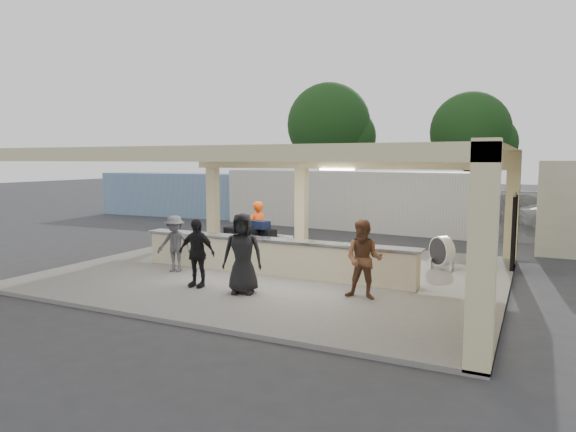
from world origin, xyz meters
The scene contains 15 objects.
ground centered at (0.00, 0.00, 0.00)m, with size 120.00×120.00×0.00m, color #2B2B2E.
pavilion centered at (0.21, 0.66, 1.35)m, with size 12.01×10.00×3.55m.
baggage_counter centered at (0.00, -0.50, 0.59)m, with size 8.20×0.58×0.98m.
luggage_cart centered at (-1.30, 0.52, 0.80)m, with size 2.48×1.83×1.31m.
drum_fan centered at (4.10, 2.20, 0.61)m, with size 0.81×0.80×0.95m.
baggage_handler centered at (-1.39, 1.14, 1.02)m, with size 0.67×0.37×1.84m, color #E2420B.
passenger_a centered at (3.05, -1.84, 1.00)m, with size 0.87×0.38×1.80m, color brown.
passenger_b centered at (-1.00, -2.58, 0.95)m, with size 0.99×0.36×1.69m, color black.
passenger_c centered at (-2.56, -1.46, 0.89)m, with size 1.03×0.36×1.59m, color #45464A.
passenger_d centered at (0.34, -2.62, 1.05)m, with size 0.93×0.38×1.91m, color black.
car_dark centered at (5.80, 15.44, 0.73)m, with size 1.54×4.37×1.46m, color black.
container_white centered at (-1.59, 10.35, 1.35)m, with size 12.43×2.49×2.69m, color silver.
container_blue centered at (-12.12, 11.10, 1.22)m, with size 9.38×2.25×2.44m, color #789CC1.
tree_left centered at (-7.68, 24.16, 5.59)m, with size 6.60×6.30×9.00m.
tree_mid centered at (2.32, 26.16, 4.96)m, with size 6.00×5.60×8.00m.
Camera 1 is at (6.49, -12.80, 3.25)m, focal length 32.00 mm.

